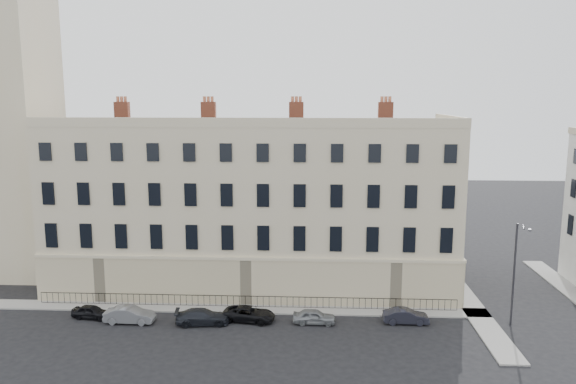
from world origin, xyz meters
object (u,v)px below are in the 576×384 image
(car_c, at_px, (202,317))
(car_d, at_px, (249,314))
(car_f, at_px, (406,316))
(streetlamp, at_px, (515,270))
(car_a, at_px, (92,312))
(car_b, at_px, (130,315))
(car_e, at_px, (314,317))

(car_c, xyz_separation_m, car_d, (3.55, 0.84, -0.03))
(car_f, relative_size, streetlamp, 0.44)
(car_a, xyz_separation_m, car_d, (12.60, 0.15, 0.03))
(car_f, distance_m, streetlamp, 8.98)
(car_f, bearing_deg, car_a, 91.25)
(car_c, bearing_deg, car_d, -84.03)
(car_c, bearing_deg, streetlamp, -95.30)
(car_b, relative_size, car_e, 1.17)
(car_b, bearing_deg, car_d, -84.05)
(streetlamp, bearing_deg, car_d, -162.58)
(car_d, bearing_deg, car_c, 113.35)
(car_e, height_order, car_f, car_f)
(car_e, distance_m, streetlamp, 15.71)
(car_b, xyz_separation_m, streetlamp, (29.65, 0.88, 3.83))
(car_a, distance_m, car_c, 9.08)
(car_c, bearing_deg, car_b, 82.62)
(car_d, distance_m, car_e, 5.14)
(car_e, bearing_deg, car_a, 90.39)
(car_d, bearing_deg, car_b, 105.18)
(car_b, relative_size, car_f, 1.11)
(car_d, bearing_deg, car_e, -83.30)
(car_b, bearing_deg, car_a, 78.79)
(car_b, bearing_deg, car_f, -86.70)
(car_c, distance_m, car_f, 15.84)
(car_d, height_order, car_e, same)
(car_f, height_order, streetlamp, streetlamp)
(car_f, bearing_deg, car_d, 91.19)
(car_d, relative_size, car_e, 1.23)
(car_d, height_order, car_f, car_f)
(car_a, height_order, car_f, car_f)
(streetlamp, bearing_deg, car_f, -163.25)
(car_a, distance_m, car_f, 24.86)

